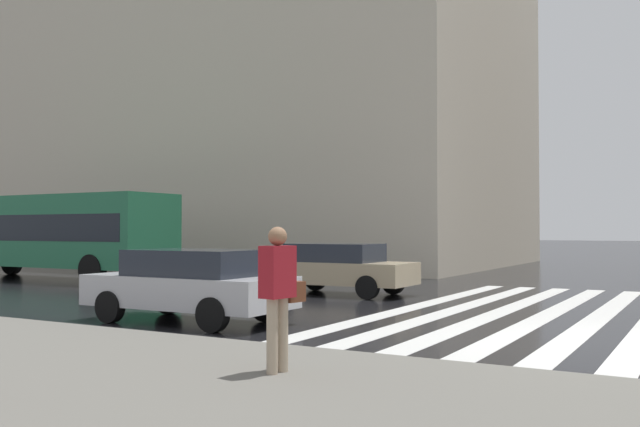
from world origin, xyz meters
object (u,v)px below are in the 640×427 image
car_silver (190,283)px  pedestrian_in_red_jacket (279,287)px  car_champagne (338,267)px  city_bus (43,231)px

car_silver → pedestrian_in_red_jacket: (-3.69, -4.46, 0.37)m
car_silver → car_champagne: 6.50m
pedestrian_in_red_jacket → car_champagne: bearing=24.7°
pedestrian_in_red_jacket → car_silver: bearing=50.4°
city_bus → pedestrian_in_red_jacket: (-10.19, -16.93, -0.63)m
city_bus → pedestrian_in_red_jacket: city_bus is taller
car_champagne → city_bus: bearing=90.0°
car_silver → pedestrian_in_red_jacket: size_ratio=2.44×
car_silver → city_bus: (6.50, 12.47, 1.01)m
city_bus → pedestrian_in_red_jacket: size_ratio=6.55×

